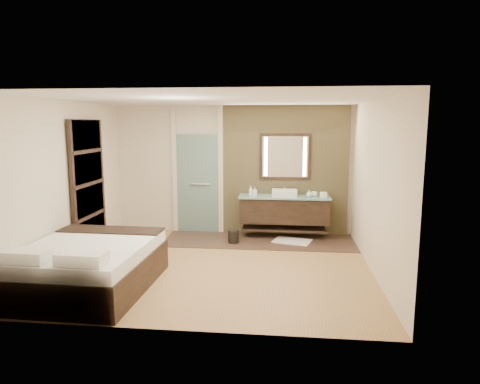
# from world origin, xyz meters

# --- Properties ---
(floor) EXTENTS (5.00, 5.00, 0.00)m
(floor) POSITION_xyz_m (0.00, 0.00, 0.00)
(floor) COLOR olive
(floor) RESTS_ON ground
(tile_strip) EXTENTS (3.80, 1.30, 0.01)m
(tile_strip) POSITION_xyz_m (0.60, 1.60, 0.01)
(tile_strip) COLOR #3A271F
(tile_strip) RESTS_ON floor
(stone_wall) EXTENTS (2.60, 0.08, 2.70)m
(stone_wall) POSITION_xyz_m (1.10, 2.21, 1.35)
(stone_wall) COLOR #9D8959
(stone_wall) RESTS_ON floor
(vanity) EXTENTS (1.85, 0.55, 0.88)m
(vanity) POSITION_xyz_m (1.10, 1.92, 0.58)
(vanity) COLOR black
(vanity) RESTS_ON stone_wall
(mirror_unit) EXTENTS (1.06, 0.04, 0.96)m
(mirror_unit) POSITION_xyz_m (1.10, 2.16, 1.65)
(mirror_unit) COLOR black
(mirror_unit) RESTS_ON stone_wall
(frosted_door) EXTENTS (1.10, 0.12, 2.70)m
(frosted_door) POSITION_xyz_m (-0.75, 2.20, 1.14)
(frosted_door) COLOR #9FC9C2
(frosted_door) RESTS_ON floor
(shoji_partition) EXTENTS (0.06, 1.20, 2.40)m
(shoji_partition) POSITION_xyz_m (-2.43, 0.60, 1.21)
(shoji_partition) COLOR black
(shoji_partition) RESTS_ON floor
(bed) EXTENTS (1.73, 2.14, 0.81)m
(bed) POSITION_xyz_m (-1.65, -1.16, 0.34)
(bed) COLOR black
(bed) RESTS_ON floor
(bath_mat) EXTENTS (0.83, 0.68, 0.02)m
(bath_mat) POSITION_xyz_m (1.27, 1.58, 0.02)
(bath_mat) COLOR silver
(bath_mat) RESTS_ON floor
(waste_bin) EXTENTS (0.23, 0.23, 0.27)m
(waste_bin) POSITION_xyz_m (0.12, 1.37, 0.13)
(waste_bin) COLOR black
(waste_bin) RESTS_ON floor
(tissue_box) EXTENTS (0.14, 0.14, 0.10)m
(tissue_box) POSITION_xyz_m (1.88, 1.86, 0.92)
(tissue_box) COLOR white
(tissue_box) RESTS_ON vanity
(soap_bottle_a) EXTENTS (0.08, 0.08, 0.20)m
(soap_bottle_a) POSITION_xyz_m (0.41, 1.90, 0.97)
(soap_bottle_a) COLOR white
(soap_bottle_a) RESTS_ON vanity
(soap_bottle_b) EXTENTS (0.08, 0.08, 0.18)m
(soap_bottle_b) POSITION_xyz_m (0.49, 1.91, 0.96)
(soap_bottle_b) COLOR #B2B2B2
(soap_bottle_b) RESTS_ON vanity
(soap_bottle_c) EXTENTS (0.14, 0.14, 0.15)m
(soap_bottle_c) POSITION_xyz_m (1.59, 1.85, 0.94)
(soap_bottle_c) COLOR silver
(soap_bottle_c) RESTS_ON vanity
(cup) EXTENTS (0.14, 0.14, 0.10)m
(cup) POSITION_xyz_m (1.70, 1.95, 0.91)
(cup) COLOR white
(cup) RESTS_ON vanity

